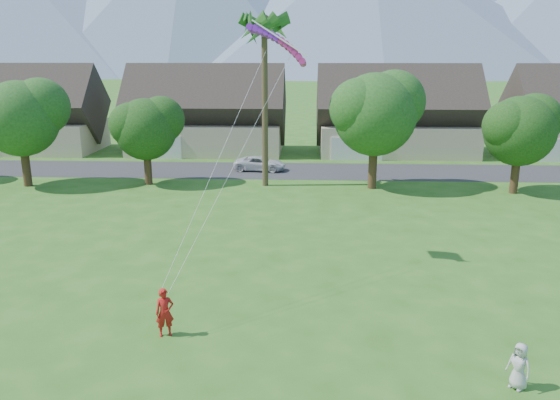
# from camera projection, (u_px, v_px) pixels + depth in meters

# --- Properties ---
(street) EXTENTS (90.00, 7.00, 0.01)m
(street) POSITION_uv_depth(u_px,v_px,m) (293.00, 171.00, 46.77)
(street) COLOR #2D2D30
(street) RESTS_ON ground
(kite_flyer) EXTENTS (0.75, 0.63, 1.76)m
(kite_flyer) POSITION_uv_depth(u_px,v_px,m) (165.00, 312.00, 19.14)
(kite_flyer) COLOR red
(kite_flyer) RESTS_ON ground
(watcher) EXTENTS (0.82, 0.84, 1.46)m
(watcher) POSITION_uv_depth(u_px,v_px,m) (519.00, 366.00, 16.12)
(watcher) COLOR #B7B7B3
(watcher) RESTS_ON ground
(parked_car) EXTENTS (4.56, 2.47, 1.21)m
(parked_car) POSITION_uv_depth(u_px,v_px,m) (260.00, 164.00, 46.75)
(parked_car) COLOR silver
(parked_car) RESTS_ON ground
(mountain_ridge) EXTENTS (540.00, 240.00, 70.00)m
(mountain_ridge) POSITION_uv_depth(u_px,v_px,m) (327.00, 12.00, 256.91)
(mountain_ridge) COLOR slate
(mountain_ridge) RESTS_ON ground
(houses_row) EXTENTS (72.75, 8.19, 8.86)m
(houses_row) POSITION_uv_depth(u_px,v_px,m) (301.00, 119.00, 54.55)
(houses_row) COLOR beige
(houses_row) RESTS_ON ground
(tree_row) EXTENTS (62.27, 6.67, 8.45)m
(tree_row) POSITION_uv_depth(u_px,v_px,m) (276.00, 122.00, 39.70)
(tree_row) COLOR #47301C
(tree_row) RESTS_ON ground
(fan_palm) EXTENTS (3.00, 3.00, 13.80)m
(fan_palm) POSITION_uv_depth(u_px,v_px,m) (264.00, 23.00, 38.52)
(fan_palm) COLOR #4C3D26
(fan_palm) RESTS_ON ground
(parafoil_kite) EXTENTS (3.07, 1.18, 0.50)m
(parafoil_kite) POSITION_uv_depth(u_px,v_px,m) (280.00, 41.00, 24.06)
(parafoil_kite) COLOR purple
(parafoil_kite) RESTS_ON ground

